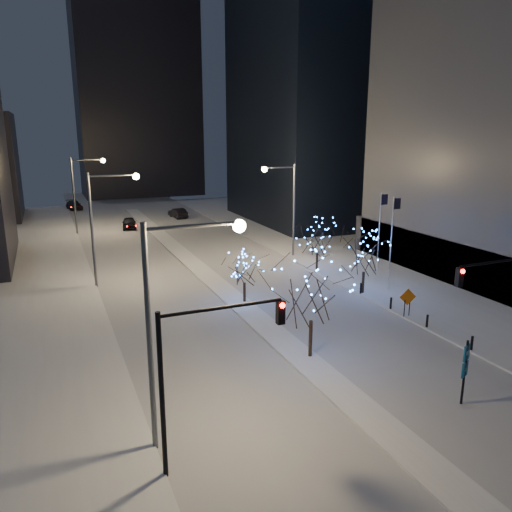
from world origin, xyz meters
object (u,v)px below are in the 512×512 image
street_lamp_w_near (174,304)px  holiday_tree_plaza_far (318,237)px  street_lamp_w_far (82,185)px  holiday_tree_median_near (312,290)px  traffic_signal_east (506,297)px  holiday_tree_plaza_near (365,252)px  street_lamp_east (286,198)px  construction_sign (408,300)px  car_near (129,223)px  street_lamp_w_mid (104,213)px  traffic_signal_west (200,361)px  car_mid (178,213)px  car_far (74,205)px  wayfinding_sign (465,366)px  holiday_tree_median_far (244,269)px

street_lamp_w_near → holiday_tree_plaza_far: bearing=48.4°
street_lamp_w_far → holiday_tree_median_near: 45.88m
traffic_signal_east → holiday_tree_plaza_near: bearing=84.1°
holiday_tree_median_near → holiday_tree_plaza_near: size_ratio=1.17×
street_lamp_east → construction_sign: street_lamp_east is taller
holiday_tree_plaza_far → car_near: bearing=114.6°
street_lamp_w_mid → car_near: size_ratio=2.21×
street_lamp_w_near → traffic_signal_west: (0.50, -2.00, -1.74)m
street_lamp_east → traffic_signal_west: 35.30m
street_lamp_w_far → holiday_tree_plaza_far: (19.44, -28.08, -3.13)m
traffic_signal_east → holiday_tree_plaza_far: size_ratio=1.31×
holiday_tree_plaza_far → construction_sign: holiday_tree_plaza_far is taller
traffic_signal_east → construction_sign: 9.95m
traffic_signal_west → holiday_tree_plaza_near: (18.94, 16.15, -1.13)m
street_lamp_w_near → traffic_signal_west: bearing=-76.0°
car_near → car_mid: bearing=43.5°
car_far → wayfinding_sign: bearing=-88.0°
holiday_tree_median_near → holiday_tree_plaza_near: holiday_tree_median_near is taller
street_lamp_w_far → car_far: size_ratio=1.95×
construction_sign → traffic_signal_east: bearing=-85.2°
street_lamp_w_mid → car_mid: bearing=65.8°
car_mid → street_lamp_w_mid: bearing=58.3°
holiday_tree_plaza_near → holiday_tree_median_far: bearing=169.7°
holiday_tree_plaza_far → traffic_signal_west: bearing=-128.4°
street_lamp_w_near → construction_sign: size_ratio=4.70×
car_far → street_lamp_w_near: bearing=-98.5°
holiday_tree_median_near → car_far: bearing=98.0°
car_far → holiday_tree_median_far: size_ratio=1.24×
street_lamp_w_far → construction_sign: (19.24, -41.72, -5.07)m
holiday_tree_median_near → traffic_signal_west: bearing=-141.3°
street_lamp_w_near → holiday_tree_median_near: (9.44, 5.15, -2.17)m
car_near → traffic_signal_west: bearing=-87.5°
street_lamp_w_far → holiday_tree_plaza_near: 40.89m
street_lamp_w_near → construction_sign: 21.55m
street_lamp_east → traffic_signal_west: (-18.52, -30.00, -1.69)m
street_lamp_w_far → car_mid: size_ratio=2.14×
street_lamp_w_far → car_far: bearing=90.2°
street_lamp_w_far → construction_sign: size_ratio=4.70×
holiday_tree_median_near → holiday_tree_median_far: 10.91m
street_lamp_w_far → holiday_tree_median_far: (9.44, -34.04, -3.64)m
holiday_tree_median_near → holiday_tree_median_far: bearing=90.0°
street_lamp_w_near → street_lamp_w_far: same height
holiday_tree_median_far → construction_sign: holiday_tree_median_far is taller
street_lamp_east → holiday_tree_plaza_far: street_lamp_east is taller
street_lamp_w_mid → holiday_tree_median_far: size_ratio=2.43×
holiday_tree_median_far → car_far: bearing=99.5°
car_near → car_far: car_near is taller
holiday_tree_plaza_far → street_lamp_w_far: bearing=124.7°
street_lamp_east → traffic_signal_west: street_lamp_east is taller
street_lamp_w_far → construction_sign: street_lamp_w_far is taller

